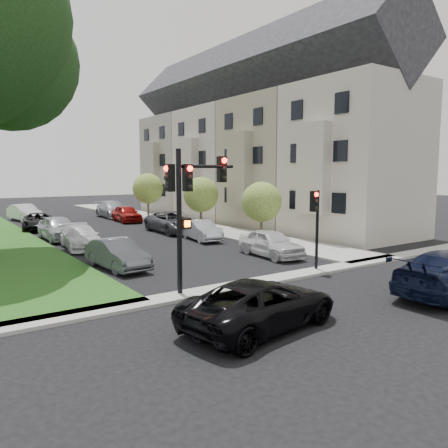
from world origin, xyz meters
TOP-DOWN VIEW (x-y plane):
  - ground at (0.00, 0.00)m, footprint 140.00×140.00m
  - sidewalk_right at (6.75, 24.00)m, footprint 3.50×44.00m
  - sidewalk_cross at (0.00, 2.00)m, footprint 60.00×1.00m
  - house_a at (12.45, 8.00)m, footprint 7.70×7.55m
  - house_b at (12.45, 15.50)m, footprint 7.70×7.55m
  - house_c at (12.45, 23.00)m, footprint 7.70×7.55m
  - house_d at (12.45, 30.50)m, footprint 7.70×7.55m
  - small_tree_a at (6.20, 9.89)m, footprint 2.48×2.48m
  - small_tree_b at (6.20, 16.98)m, footprint 2.63×2.63m
  - small_tree_c at (6.20, 26.24)m, footprint 2.81×2.81m
  - traffic_signal_main at (-3.40, 2.23)m, footprint 2.48×0.65m
  - traffic_signal_secondary at (2.81, 2.19)m, footprint 0.45×0.37m
  - car_cross_near at (-3.48, -1.80)m, footprint 5.19×3.02m
  - car_parked_0 at (3.51, 5.87)m, footprint 1.92×4.20m
  - car_parked_1 at (3.43, 12.46)m, footprint 1.85×4.04m
  - car_parked_2 at (3.70, 16.66)m, footprint 2.65×5.49m
  - car_parked_3 at (3.54, 24.94)m, footprint 2.03×4.39m
  - car_parked_4 at (3.89, 29.13)m, footprint 2.26×5.34m
  - car_parked_5 at (-3.98, 7.61)m, footprint 1.76×4.16m
  - car_parked_6 at (-3.75, 13.74)m, footprint 2.24×4.64m
  - car_parked_7 at (-3.98, 17.73)m, footprint 1.88×4.55m
  - car_parked_8 at (-3.97, 23.63)m, footprint 3.01×4.92m
  - car_parked_9 at (-3.57, 30.84)m, footprint 2.39×4.67m

SIDE VIEW (x-z plane):
  - ground at x=0.00m, z-range 0.00..0.00m
  - sidewalk_right at x=6.75m, z-range 0.00..0.12m
  - sidewalk_cross at x=0.00m, z-range 0.00..0.12m
  - car_parked_8 at x=-3.97m, z-range 0.00..1.27m
  - car_parked_1 at x=3.43m, z-range 0.00..1.28m
  - car_parked_6 at x=-3.75m, z-range 0.00..1.30m
  - car_parked_5 at x=-3.98m, z-range 0.00..1.34m
  - car_cross_near at x=-3.48m, z-range 0.00..1.36m
  - car_parked_0 at x=3.51m, z-range 0.00..1.40m
  - car_parked_3 at x=3.54m, z-range 0.00..1.46m
  - car_parked_9 at x=-3.57m, z-range 0.00..1.47m
  - car_parked_2 at x=3.70m, z-range 0.00..1.51m
  - car_parked_4 at x=3.89m, z-range 0.00..1.54m
  - car_parked_7 at x=-3.98m, z-range 0.00..1.54m
  - traffic_signal_secondary at x=2.81m, z-range 0.70..4.22m
  - small_tree_a at x=6.20m, z-range 0.61..4.33m
  - small_tree_b at x=6.20m, z-range 0.65..4.60m
  - small_tree_c at x=6.20m, z-range 0.69..4.90m
  - traffic_signal_main at x=-3.40m, z-range 0.96..6.03m
  - house_a at x=12.45m, z-range -1.05..14.92m
  - house_b at x=12.45m, z-range -1.05..14.92m
  - house_c at x=12.45m, z-range -1.05..14.92m
  - house_d at x=12.45m, z-range -1.05..14.92m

